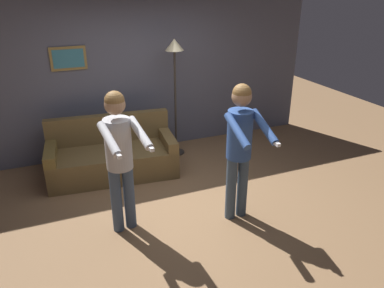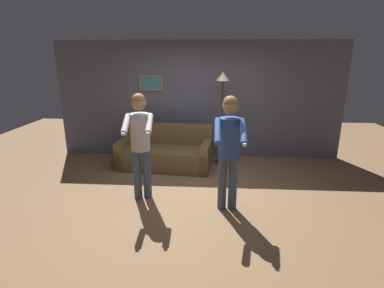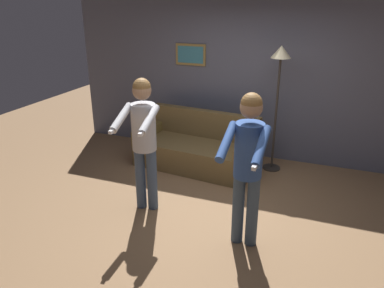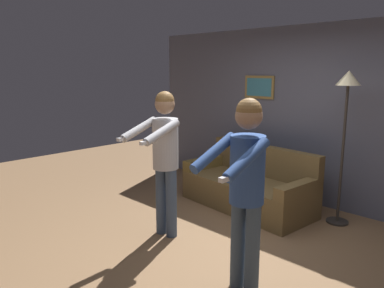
% 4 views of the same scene
% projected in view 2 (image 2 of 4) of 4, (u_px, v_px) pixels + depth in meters
% --- Properties ---
extents(ground_plane, '(12.00, 12.00, 0.00)m').
position_uv_depth(ground_plane, '(192.00, 194.00, 5.09)').
color(ground_plane, olive).
extents(back_wall_assembly, '(6.40, 0.09, 2.60)m').
position_uv_depth(back_wall_assembly, '(198.00, 100.00, 6.75)').
color(back_wall_assembly, '#56596B').
rests_on(back_wall_assembly, ground_plane).
extents(couch, '(1.97, 1.03, 0.87)m').
position_uv_depth(couch, '(165.00, 154.00, 6.31)').
color(couch, brown).
rests_on(couch, ground_plane).
extents(torchiere_lamp, '(0.30, 0.30, 1.96)m').
position_uv_depth(torchiere_lamp, '(222.00, 90.00, 6.19)').
color(torchiere_lamp, '#332D28').
rests_on(torchiere_lamp, ground_plane).
extents(person_standing_left, '(0.49, 0.74, 1.73)m').
position_uv_depth(person_standing_left, '(140.00, 137.00, 4.68)').
color(person_standing_left, '#3F516C').
rests_on(person_standing_left, ground_plane).
extents(person_standing_right, '(0.43, 0.70, 1.74)m').
position_uv_depth(person_standing_right, '(229.00, 143.00, 4.32)').
color(person_standing_right, '#3E5166').
rests_on(person_standing_right, ground_plane).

